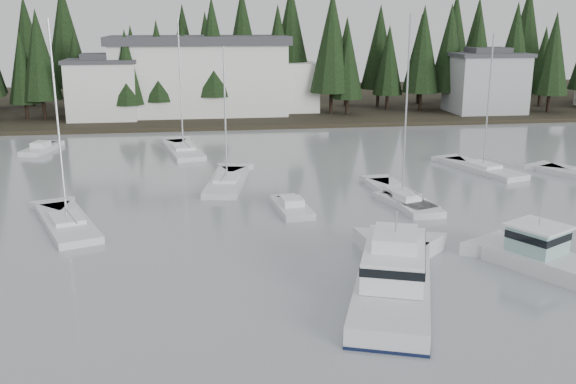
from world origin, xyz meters
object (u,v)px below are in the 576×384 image
(lobster_boat_teal, at_px, (557,264))
(sailboat_10, at_px, (227,184))
(house_east_a, at_px, (486,82))
(sailboat_1, at_px, (402,199))
(cabin_cruiser_center, at_px, (393,281))
(runabout_1, at_px, (407,204))
(harbor_inn, at_px, (214,76))
(runabout_3, at_px, (41,150))
(sailboat_2, at_px, (483,170))
(sailboat_9, at_px, (68,225))
(house_west, at_px, (103,88))
(runabout_4, at_px, (292,210))
(sailboat_4, at_px, (183,152))

(lobster_boat_teal, distance_m, sailboat_10, 28.23)
(house_east_a, bearing_deg, sailboat_1, -121.60)
(cabin_cruiser_center, relative_size, sailboat_10, 1.02)
(sailboat_10, height_order, runabout_1, sailboat_10)
(harbor_inn, relative_size, cabin_cruiser_center, 2.37)
(sailboat_1, relative_size, runabout_3, 2.29)
(runabout_3, bearing_deg, cabin_cruiser_center, -134.94)
(sailboat_2, height_order, runabout_3, sailboat_2)
(house_east_a, distance_m, sailboat_2, 37.42)
(house_east_a, relative_size, cabin_cruiser_center, 0.85)
(sailboat_10, bearing_deg, sailboat_9, 141.30)
(cabin_cruiser_center, xyz_separation_m, runabout_1, (5.87, 15.51, -0.63))
(house_west, relative_size, runabout_3, 1.49)
(cabin_cruiser_center, height_order, lobster_boat_teal, cabin_cruiser_center)
(house_east_a, height_order, lobster_boat_teal, house_east_a)
(house_west, xyz_separation_m, house_east_a, (54.00, -1.00, 0.25))
(sailboat_2, distance_m, runabout_1, 14.67)
(runabout_1, xyz_separation_m, runabout_3, (-32.19, 25.59, 0.00))
(harbor_inn, distance_m, runabout_1, 50.19)
(sailboat_9, xyz_separation_m, runabout_4, (15.75, 1.39, 0.05))
(sailboat_2, height_order, runabout_4, sailboat_2)
(sailboat_1, bearing_deg, runabout_3, 49.35)
(cabin_cruiser_center, height_order, runabout_4, cabin_cruiser_center)
(house_west, bearing_deg, sailboat_4, -63.70)
(cabin_cruiser_center, relative_size, runabout_4, 2.28)
(sailboat_10, bearing_deg, sailboat_4, 25.39)
(lobster_boat_teal, bearing_deg, runabout_3, 13.22)
(sailboat_1, height_order, runabout_4, sailboat_1)
(sailboat_1, bearing_deg, sailboat_4, 34.96)
(house_west, relative_size, sailboat_1, 0.65)
(runabout_4, bearing_deg, runabout_1, -95.24)
(sailboat_1, distance_m, sailboat_2, 13.39)
(cabin_cruiser_center, relative_size, sailboat_1, 0.85)
(sailboat_10, relative_size, runabout_4, 2.23)
(sailboat_1, relative_size, runabout_1, 2.62)
(sailboat_9, relative_size, runabout_4, 2.64)
(cabin_cruiser_center, height_order, sailboat_10, sailboat_10)
(lobster_boat_teal, height_order, sailboat_4, sailboat_4)
(harbor_inn, bearing_deg, sailboat_9, -103.23)
(lobster_boat_teal, distance_m, runabout_1, 14.55)
(cabin_cruiser_center, xyz_separation_m, sailboat_2, (16.53, 25.59, -0.69))
(sailboat_10, distance_m, runabout_4, 9.55)
(sailboat_1, xyz_separation_m, sailboat_4, (-17.27, 21.15, -0.01))
(runabout_3, bearing_deg, sailboat_10, -119.72)
(house_east_a, distance_m, sailboat_10, 53.11)
(sailboat_10, height_order, runabout_4, sailboat_10)
(house_west, distance_m, sailboat_2, 52.14)
(cabin_cruiser_center, relative_size, sailboat_4, 0.87)
(house_east_a, distance_m, sailboat_4, 48.21)
(sailboat_4, bearing_deg, sailboat_2, -125.26)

